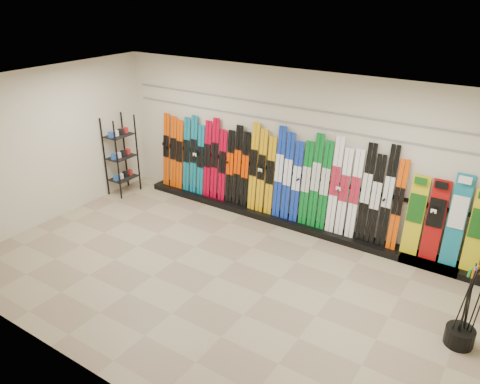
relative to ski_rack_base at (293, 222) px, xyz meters
The scene contains 12 objects.
floor 2.29m from the ski_rack_base, 95.64° to the right, with size 8.00×8.00×0.00m, color gray.
back_wall 1.47m from the ski_rack_base, 135.64° to the left, with size 8.00×8.00×0.00m, color beige.
left_wall 5.01m from the ski_rack_base, 151.65° to the right, with size 5.00×5.00×0.00m, color beige.
ceiling 3.73m from the ski_rack_base, 95.64° to the right, with size 8.00×8.00×0.00m, color silver.
ski_rack_base is the anchor object (origin of this frame).
skis 1.10m from the ski_rack_base, behind, with size 5.38×0.22×1.84m.
snowboards 2.96m from the ski_rack_base, ahead, with size 1.56×0.24×1.55m.
accessory_rack 4.12m from the ski_rack_base, behind, with size 0.40×0.60×1.77m, color black.
pole_bin 3.81m from the ski_rack_base, 27.52° to the right, with size 0.38×0.38×0.25m, color black.
ski_poles 3.87m from the ski_rack_base, 27.60° to the right, with size 0.31×0.24×1.18m.
slatwall_rail_0 1.96m from the ski_rack_base, 138.37° to the left, with size 7.60×0.02×0.03m, color gray.
slatwall_rail_1 2.26m from the ski_rack_base, 138.37° to the left, with size 7.60×0.02×0.03m, color gray.
Camera 1 is at (3.84, -5.13, 4.41)m, focal length 35.00 mm.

